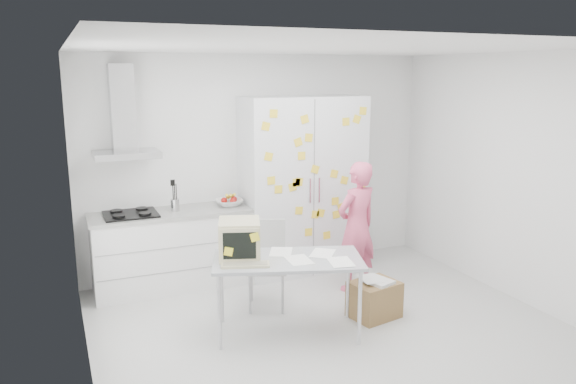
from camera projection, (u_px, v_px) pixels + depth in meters
name	position (u px, v px, depth m)	size (l,w,h in m)	color
floor	(331.00, 329.00, 5.56)	(4.50, 4.00, 0.02)	silver
walls	(301.00, 182.00, 5.92)	(4.52, 4.01, 2.70)	white
ceiling	(336.00, 48.00, 4.99)	(4.50, 4.00, 0.02)	white
counter_run	(173.00, 249.00, 6.53)	(1.84, 0.63, 1.28)	white
range_hood	(123.00, 121.00, 6.17)	(0.70, 0.48, 1.01)	silver
tall_cabinet	(303.00, 185.00, 7.01)	(1.50, 0.68, 2.20)	silver
person	(357.00, 227.00, 6.41)	(0.55, 0.36, 1.51)	#E85A80
desk	(257.00, 249.00, 5.31)	(1.56, 1.11, 1.12)	#ABAFB6
chair	(267.00, 258.00, 6.02)	(0.55, 0.55, 0.93)	#A9AAA7
cardboard_box	(374.00, 299.00, 5.78)	(0.54, 0.46, 0.41)	olive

